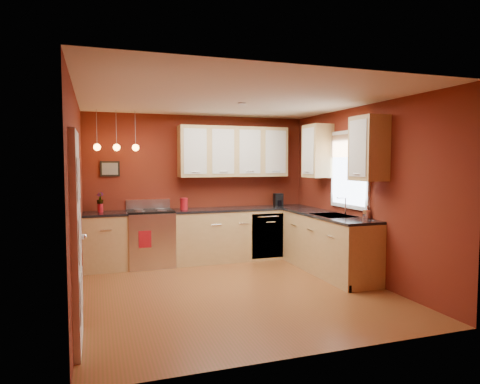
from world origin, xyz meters
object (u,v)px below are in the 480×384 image
object	(u,v)px
gas_range	(151,238)
coffee_maker	(278,200)
soap_pump	(367,212)
sink	(333,217)
red_canister	(184,204)

from	to	relation	value
gas_range	coffee_maker	size ratio (longest dim) A/B	4.78
gas_range	soap_pump	xyz separation A→B (m)	(2.87, -2.01, 0.56)
gas_range	coffee_maker	distance (m)	2.47
soap_pump	sink	bearing A→B (deg)	115.74
coffee_maker	soap_pump	size ratio (longest dim) A/B	1.20
sink	gas_range	bearing A→B (deg)	150.22
sink	red_canister	xyz separation A→B (m)	(-2.05, 1.48, 0.13)
coffee_maker	soap_pump	bearing A→B (deg)	-74.71
gas_range	red_canister	bearing A→B (deg)	-2.09
soap_pump	coffee_maker	bearing A→B (deg)	102.53
gas_range	soap_pump	distance (m)	3.55
red_canister	coffee_maker	distance (m)	1.83
red_canister	sink	bearing A→B (deg)	-35.80
sink	coffee_maker	distance (m)	1.62
red_canister	soap_pump	distance (m)	3.04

